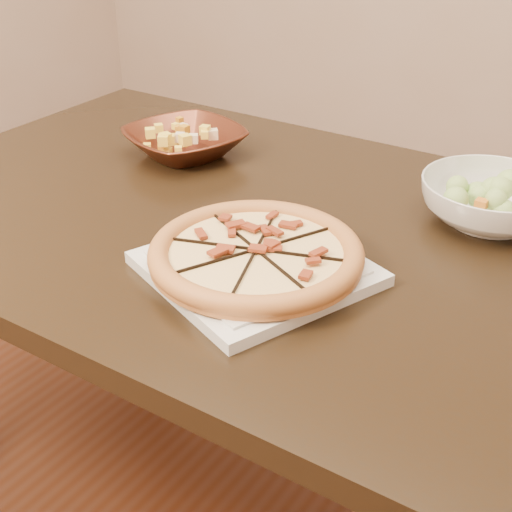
# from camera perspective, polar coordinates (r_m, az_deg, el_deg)

# --- Properties ---
(dining_table) EXTENTS (1.36, 0.88, 0.75)m
(dining_table) POSITION_cam_1_polar(r_m,az_deg,el_deg) (1.26, -0.57, -0.96)
(dining_table) COLOR black
(dining_table) RESTS_ON floor
(plate) EXTENTS (0.36, 0.36, 0.02)m
(plate) POSITION_cam_1_polar(r_m,az_deg,el_deg) (1.03, -0.00, -0.94)
(plate) COLOR silver
(plate) RESTS_ON dining_table
(pizza) EXTENTS (0.31, 0.31, 0.03)m
(pizza) POSITION_cam_1_polar(r_m,az_deg,el_deg) (1.02, -0.00, 0.20)
(pizza) COLOR #AC7231
(pizza) RESTS_ON plate
(bronze_bowl) EXTENTS (0.28, 0.28, 0.06)m
(bronze_bowl) POSITION_cam_1_polar(r_m,az_deg,el_deg) (1.45, -5.71, 9.04)
(bronze_bowl) COLOR brown
(bronze_bowl) RESTS_ON dining_table
(mixed_dish) EXTENTS (0.10, 0.11, 0.03)m
(mixed_dish) POSITION_cam_1_polar(r_m,az_deg,el_deg) (1.44, -5.84, 10.59)
(mixed_dish) COLOR beige
(mixed_dish) RESTS_ON bronze_bowl
(salad_bowl) EXTENTS (0.30, 0.30, 0.07)m
(salad_bowl) POSITION_cam_1_polar(r_m,az_deg,el_deg) (1.23, 18.30, 4.15)
(salad_bowl) COLOR silver
(salad_bowl) RESTS_ON dining_table
(salad) EXTENTS (0.09, 0.11, 0.04)m
(salad) POSITION_cam_1_polar(r_m,az_deg,el_deg) (1.21, 18.60, 6.49)
(salad) COLOR #9ECF6E
(salad) RESTS_ON salad_bowl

